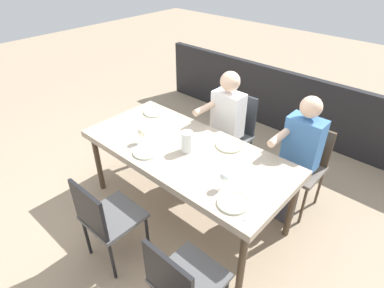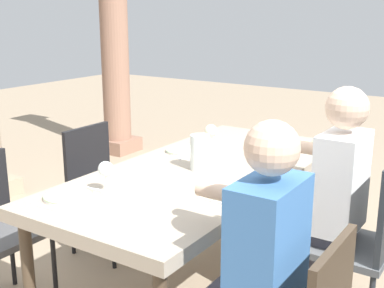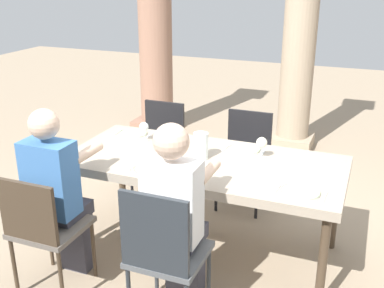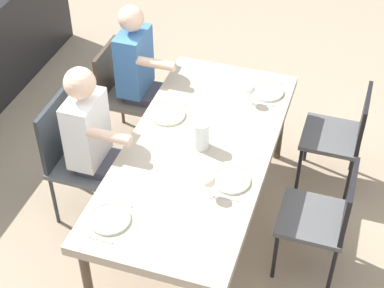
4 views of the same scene
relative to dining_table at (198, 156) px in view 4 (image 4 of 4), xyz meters
name	(u,v)px [view 4 (image 4 of 4)]	position (x,y,z in m)	size (l,w,h in m)	color
ground_plane	(197,227)	(0.00, 0.00, -0.71)	(16.00, 16.00, 0.00)	gray
dining_table	(198,156)	(0.00, 0.00, 0.00)	(2.07, 0.96, 0.78)	tan
chair_west_north	(343,133)	(-0.80, 0.90, -0.20)	(0.44, 0.44, 0.88)	#4F4F50
chair_west_south	(123,89)	(-0.80, -0.90, -0.19)	(0.44, 0.44, 0.89)	#6A6158
chair_mid_north	(326,215)	(0.08, 0.90, -0.20)	(0.44, 0.44, 0.88)	#4F4F50
chair_mid_south	(73,153)	(0.08, -0.91, -0.16)	(0.44, 0.44, 0.97)	#5B5E61
diner_woman_green	(143,76)	(-0.79, -0.71, -0.02)	(0.35, 0.49, 1.29)	#3F3F4C
diner_man_white	(96,144)	(0.09, -0.71, -0.01)	(0.35, 0.50, 1.30)	#3F3F4C
plate_0	(267,92)	(-0.76, 0.30, 0.07)	(0.24, 0.24, 0.02)	white
wine_glass_0	(250,90)	(-0.60, 0.20, 0.18)	(0.08, 0.08, 0.16)	white
fork_0	(271,81)	(-0.91, 0.30, 0.06)	(0.02, 0.17, 0.01)	silver
spoon_0	(263,104)	(-0.61, 0.30, 0.06)	(0.02, 0.17, 0.01)	silver
plate_1	(167,115)	(-0.28, -0.32, 0.07)	(0.26, 0.26, 0.02)	silver
fork_1	(174,103)	(-0.43, -0.32, 0.06)	(0.02, 0.17, 0.01)	silver
spoon_1	(160,128)	(-0.13, -0.32, 0.06)	(0.02, 0.17, 0.01)	silver
plate_2	(231,180)	(0.23, 0.29, 0.07)	(0.24, 0.24, 0.02)	white
wine_glass_2	(209,181)	(0.39, 0.19, 0.18)	(0.08, 0.08, 0.16)	white
fork_2	(237,166)	(0.08, 0.29, 0.06)	(0.02, 0.17, 0.01)	silver
spoon_2	(225,198)	(0.38, 0.29, 0.06)	(0.02, 0.17, 0.01)	silver
plate_3	(110,219)	(0.77, -0.30, 0.07)	(0.25, 0.25, 0.02)	white
fork_3	(120,202)	(0.62, -0.30, 0.06)	(0.02, 0.17, 0.01)	silver
spoon_3	(99,239)	(0.92, -0.30, 0.06)	(0.02, 0.17, 0.01)	silver
water_pitcher	(201,136)	(-0.03, 0.01, 0.15)	(0.11, 0.11, 0.20)	white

